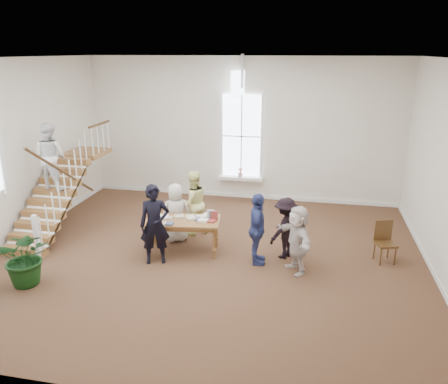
% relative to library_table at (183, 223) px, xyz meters
% --- Properties ---
extents(ground, '(10.00, 10.00, 0.00)m').
position_rel_library_table_xyz_m(ground, '(0.69, -0.14, -0.74)').
color(ground, '#442C1A').
rests_on(ground, ground).
extents(room_shell, '(10.49, 10.00, 10.00)m').
position_rel_library_table_xyz_m(room_shell, '(0.69, 4.25, -0.34)').
color(room_shell, silver).
rests_on(room_shell, ground).
extents(staircase, '(1.10, 4.10, 2.92)m').
position_rel_library_table_xyz_m(staircase, '(-3.66, 0.61, 0.88)').
color(staircase, brown).
rests_on(staircase, ground).
extents(library_table, '(1.85, 1.10, 0.88)m').
position_rel_library_table_xyz_m(library_table, '(0.00, 0.00, 0.00)').
color(library_table, brown).
rests_on(library_table, ground).
extents(police_officer, '(0.78, 0.65, 1.85)m').
position_rel_library_table_xyz_m(police_officer, '(-0.45, -0.65, 0.19)').
color(police_officer, black).
rests_on(police_officer, ground).
extents(elderly_woman, '(0.86, 0.73, 1.50)m').
position_rel_library_table_xyz_m(elderly_woman, '(-0.35, 0.60, 0.02)').
color(elderly_woman, beige).
rests_on(elderly_woman, ground).
extents(person_yellow, '(1.06, 1.03, 1.72)m').
position_rel_library_table_xyz_m(person_yellow, '(-0.05, 1.10, 0.12)').
color(person_yellow, '#F8F89B').
rests_on(person_yellow, ground).
extents(woman_cluster_a, '(0.52, 1.02, 1.67)m').
position_rel_library_table_xyz_m(woman_cluster_a, '(1.81, -0.25, 0.10)').
color(woman_cluster_a, navy).
rests_on(woman_cluster_a, ground).
extents(woman_cluster_b, '(0.97, 1.09, 1.46)m').
position_rel_library_table_xyz_m(woman_cluster_b, '(2.41, 0.20, -0.01)').
color(woman_cluster_b, black).
rests_on(woman_cluster_b, ground).
extents(woman_cluster_c, '(1.08, 1.45, 1.52)m').
position_rel_library_table_xyz_m(woman_cluster_c, '(2.71, -0.45, 0.02)').
color(woman_cluster_c, silver).
rests_on(woman_cluster_c, ground).
extents(floor_plant, '(1.34, 1.24, 1.23)m').
position_rel_library_table_xyz_m(floor_plant, '(-2.71, -2.13, -0.12)').
color(floor_plant, black).
rests_on(floor_plant, ground).
extents(side_chair, '(0.53, 0.53, 0.97)m').
position_rel_library_table_xyz_m(side_chair, '(4.66, 0.47, -0.20)').
color(side_chair, '#38230F').
rests_on(side_chair, ground).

